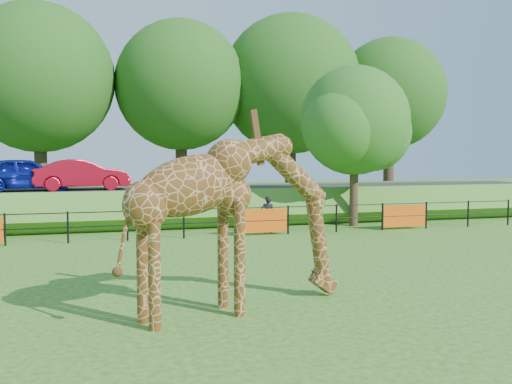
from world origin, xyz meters
TOP-DOWN VIEW (x-y plane):
  - ground at (0.00, 0.00)m, footprint 90.00×90.00m
  - giraffe at (-0.41, -1.71)m, footprint 4.98×2.28m
  - perimeter_fence at (0.00, 8.00)m, footprint 28.07×0.10m
  - embankment at (0.00, 15.50)m, footprint 40.00×9.00m
  - road at (0.00, 14.00)m, footprint 40.00×5.00m
  - car_blue at (-6.02, 14.50)m, footprint 4.60×2.47m
  - car_red at (-3.62, 14.47)m, footprint 4.29×1.73m
  - visitor at (3.35, 8.50)m, footprint 0.60×0.47m
  - tree_east at (7.60, 9.63)m, footprint 5.40×4.71m
  - bg_tree_line at (1.89, 22.00)m, footprint 37.30×8.80m

SIDE VIEW (x-z plane):
  - ground at x=0.00m, z-range 0.00..0.00m
  - perimeter_fence at x=0.00m, z-range 0.00..1.10m
  - embankment at x=0.00m, z-range 0.00..1.30m
  - visitor at x=3.35m, z-range 0.00..1.44m
  - road at x=0.00m, z-range 1.30..1.42m
  - giraffe at x=-0.41m, z-range 0.00..3.52m
  - car_red at x=-3.62m, z-range 1.42..2.81m
  - car_blue at x=-6.02m, z-range 1.42..2.91m
  - tree_east at x=7.60m, z-range 0.90..7.66m
  - bg_tree_line at x=1.89m, z-range 1.28..13.10m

